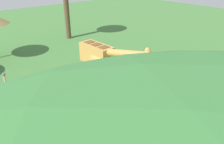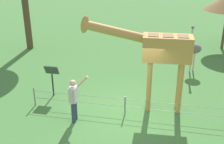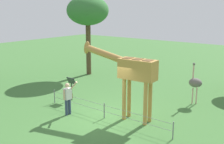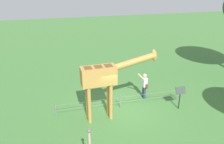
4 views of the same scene
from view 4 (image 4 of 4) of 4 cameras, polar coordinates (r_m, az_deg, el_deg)
ground_plane at (r=13.06m, az=2.21°, el=-8.99°), size 60.00×60.00×0.00m
giraffe at (r=11.27m, az=-1.62°, el=-1.27°), size 3.97×0.79×3.49m
visitor at (r=13.82m, az=7.97°, el=-3.03°), size 0.63×0.58×1.71m
info_sign at (r=13.12m, az=16.43°, el=-5.08°), size 0.56×0.21×1.32m
wire_fence at (r=12.96m, az=2.07°, el=-7.17°), size 7.05×0.05×0.75m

